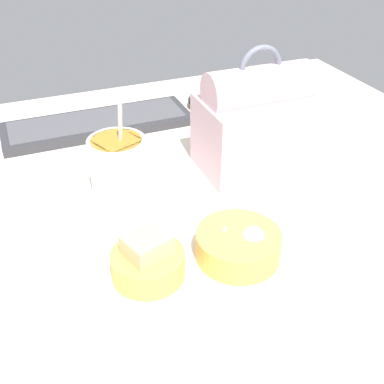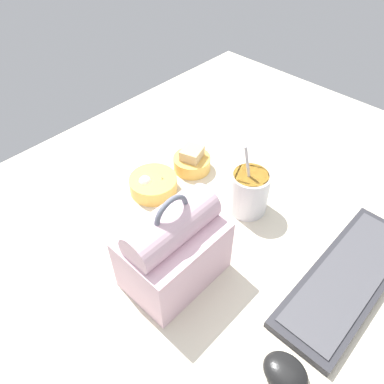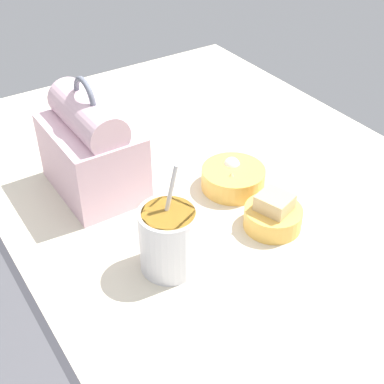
% 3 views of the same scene
% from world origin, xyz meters
% --- Properties ---
extents(desk_surface, '(1.40, 1.10, 0.02)m').
position_xyz_m(desk_surface, '(0.00, 0.00, 0.01)').
color(desk_surface, beige).
rests_on(desk_surface, ground).
extents(keyboard, '(0.40, 0.13, 0.02)m').
position_xyz_m(keyboard, '(-0.01, 0.34, 0.03)').
color(keyboard, '#2D2D33').
rests_on(keyboard, desk_surface).
extents(lunch_bag, '(0.20, 0.14, 0.23)m').
position_xyz_m(lunch_bag, '(0.23, 0.07, 0.11)').
color(lunch_bag, beige).
rests_on(lunch_bag, desk_surface).
extents(soup_cup, '(0.09, 0.09, 0.18)m').
position_xyz_m(soup_cup, '(-0.03, 0.06, 0.08)').
color(soup_cup, silver).
rests_on(soup_cup, desk_surface).
extents(bento_bowl_sandwich, '(0.10, 0.10, 0.07)m').
position_xyz_m(bento_bowl_sandwich, '(-0.05, -0.14, 0.04)').
color(bento_bowl_sandwich, '#EAB24C').
rests_on(bento_bowl_sandwich, desk_surface).
extents(bento_bowl_snacks, '(0.12, 0.12, 0.05)m').
position_xyz_m(bento_bowl_snacks, '(0.08, -0.16, 0.04)').
color(bento_bowl_snacks, '#EAB24C').
rests_on(bento_bowl_snacks, desk_surface).
extents(computer_mouse, '(0.07, 0.08, 0.03)m').
position_xyz_m(computer_mouse, '(0.24, 0.35, 0.04)').
color(computer_mouse, black).
rests_on(computer_mouse, desk_surface).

